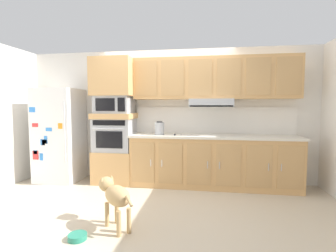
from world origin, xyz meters
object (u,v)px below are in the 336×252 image
(microwave, at_px, (114,105))
(built_in_oven, at_px, (115,135))
(screwdriver, at_px, (175,135))
(dog, at_px, (115,195))
(refrigerator, at_px, (60,135))
(dog_food_bowl, at_px, (77,237))
(electric_kettle, at_px, (159,128))

(microwave, bearing_deg, built_in_oven, 179.23)
(screwdriver, height_order, dog, screwdriver)
(dog, bearing_deg, built_in_oven, -26.06)
(refrigerator, height_order, screwdriver, refrigerator)
(built_in_oven, height_order, dog_food_bowl, built_in_oven)
(built_in_oven, height_order, screwdriver, built_in_oven)
(refrigerator, bearing_deg, screwdriver, -1.51)
(refrigerator, distance_m, screwdriver, 2.25)
(microwave, xyz_separation_m, screwdriver, (1.16, -0.13, -0.53))
(microwave, xyz_separation_m, electric_kettle, (0.86, -0.05, -0.43))
(refrigerator, height_order, electric_kettle, refrigerator)
(built_in_oven, distance_m, electric_kettle, 0.87)
(electric_kettle, height_order, dog_food_bowl, electric_kettle)
(dog, height_order, dog_food_bowl, dog)
(built_in_oven, bearing_deg, refrigerator, -176.43)
(electric_kettle, bearing_deg, built_in_oven, 176.86)
(dog_food_bowl, bearing_deg, refrigerator, 125.69)
(refrigerator, height_order, microwave, refrigerator)
(dog, bearing_deg, dog_food_bowl, 89.90)
(microwave, bearing_deg, screwdriver, -6.24)
(electric_kettle, relative_size, dog_food_bowl, 1.20)
(microwave, relative_size, dog, 1.07)
(refrigerator, bearing_deg, dog, -43.86)
(built_in_oven, bearing_deg, electric_kettle, -3.14)
(dog_food_bowl, bearing_deg, built_in_oven, 99.44)
(refrigerator, relative_size, electric_kettle, 7.33)
(screwdriver, distance_m, dog_food_bowl, 2.28)
(microwave, bearing_deg, electric_kettle, -3.14)
(screwdriver, xyz_separation_m, dog_food_bowl, (-0.82, -1.93, -0.90))
(built_in_oven, distance_m, dog, 1.92)
(built_in_oven, xyz_separation_m, screwdriver, (1.16, -0.13, 0.03))
(dog, bearing_deg, refrigerator, -0.40)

